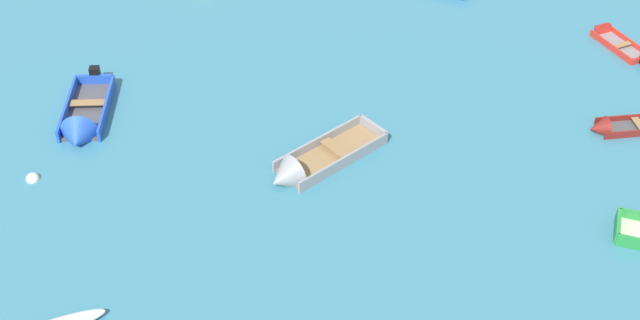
{
  "coord_description": "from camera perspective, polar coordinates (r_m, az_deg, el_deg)",
  "views": [
    {
      "loc": [
        1.2,
        0.28,
        16.47
      ],
      "look_at": [
        0.0,
        19.4,
        0.15
      ],
      "focal_mm": 44.93,
      "sensor_mm": 36.0,
      "label": 1
    }
  ],
  "objects": [
    {
      "name": "rowboat_red_back_row_center",
      "position": [
        33.14,
        19.79,
        8.33
      ],
      "size": [
        2.03,
        2.75,
        0.84
      ],
      "color": "gray",
      "rests_on": "ground_plane"
    },
    {
      "name": "mooring_buoy_midfield",
      "position": [
        26.26,
        -19.76,
        -1.29
      ],
      "size": [
        0.42,
        0.42,
        0.42
      ],
      "primitive_type": "sphere",
      "color": "silver",
      "rests_on": "ground_plane"
    },
    {
      "name": "rowboat_grey_midfield_left",
      "position": [
        24.83,
        -1.17,
        -0.57
      ],
      "size": [
        3.91,
        3.86,
        1.21
      ],
      "color": "#99754C",
      "rests_on": "ground_plane"
    },
    {
      "name": "rowboat_maroon_near_camera",
      "position": [
        28.22,
        20.15,
        2.18
      ],
      "size": [
        2.94,
        1.36,
        0.79
      ],
      "color": "#4C4C51",
      "rests_on": "ground_plane"
    },
    {
      "name": "rowboat_blue_far_right",
      "position": [
        27.66,
        -16.56,
        2.48
      ],
      "size": [
        1.73,
        4.03,
        1.26
      ],
      "color": "#4C4C51",
      "rests_on": "ground_plane"
    }
  ]
}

